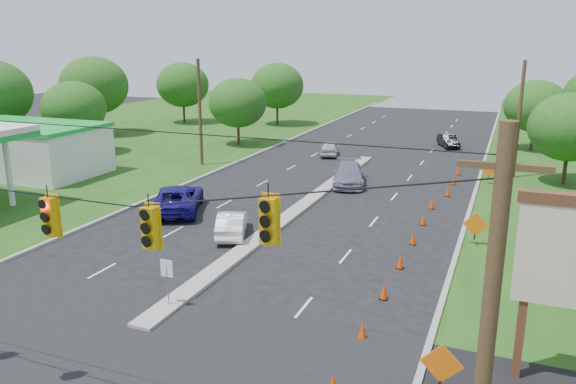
% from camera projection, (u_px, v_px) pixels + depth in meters
% --- Properties ---
extents(curb_left, '(0.25, 110.00, 0.16)m').
position_uv_depth(curb_left, '(227.00, 167.00, 47.59)').
color(curb_left, gray).
rests_on(curb_left, ground).
extents(curb_right, '(0.25, 110.00, 0.16)m').
position_uv_depth(curb_right, '(476.00, 190.00, 40.33)').
color(curb_right, gray).
rests_on(curb_right, ground).
extents(median, '(1.00, 34.00, 0.18)m').
position_uv_depth(median, '(301.00, 208.00, 35.89)').
color(median, gray).
rests_on(median, ground).
extents(median_sign, '(0.55, 0.06, 2.05)m').
position_uv_depth(median_sign, '(167.00, 274.00, 22.07)').
color(median_sign, gray).
rests_on(median_sign, ground).
extents(signal_span, '(25.60, 0.32, 9.00)m').
position_uv_depth(signal_span, '(9.00, 249.00, 14.90)').
color(signal_span, '#422D1C').
rests_on(signal_span, ground).
extents(utility_pole_far_left, '(0.28, 0.28, 9.00)m').
position_uv_depth(utility_pole_far_left, '(200.00, 113.00, 47.29)').
color(utility_pole_far_left, '#422D1C').
rests_on(utility_pole_far_left, ground).
extents(utility_pole_far_right, '(0.28, 0.28, 9.00)m').
position_uv_depth(utility_pole_far_right, '(519.00, 121.00, 42.79)').
color(utility_pole_far_right, '#422D1C').
rests_on(utility_pole_far_right, ground).
extents(gas_station, '(18.40, 19.70, 5.20)m').
position_uv_depth(gas_station, '(10.00, 146.00, 43.05)').
color(gas_station, white).
rests_on(gas_station, ground).
extents(cone_0, '(0.32, 0.32, 0.70)m').
position_uv_depth(cone_0, '(333.00, 384.00, 16.86)').
color(cone_0, '#EC3800').
rests_on(cone_0, ground).
extents(cone_1, '(0.32, 0.32, 0.70)m').
position_uv_depth(cone_1, '(362.00, 330.00, 20.00)').
color(cone_1, '#EC3800').
rests_on(cone_1, ground).
extents(cone_2, '(0.32, 0.32, 0.70)m').
position_uv_depth(cone_2, '(384.00, 291.00, 23.14)').
color(cone_2, '#EC3800').
rests_on(cone_2, ground).
extents(cone_3, '(0.32, 0.32, 0.70)m').
position_uv_depth(cone_3, '(400.00, 261.00, 26.27)').
color(cone_3, '#EC3800').
rests_on(cone_3, ground).
extents(cone_4, '(0.32, 0.32, 0.70)m').
position_uv_depth(cone_4, '(413.00, 238.00, 29.41)').
color(cone_4, '#EC3800').
rests_on(cone_4, ground).
extents(cone_5, '(0.32, 0.32, 0.70)m').
position_uv_depth(cone_5, '(423.00, 219.00, 32.55)').
color(cone_5, '#EC3800').
rests_on(cone_5, ground).
extents(cone_6, '(0.32, 0.32, 0.70)m').
position_uv_depth(cone_6, '(432.00, 204.00, 35.69)').
color(cone_6, '#EC3800').
rests_on(cone_6, ground).
extents(cone_7, '(0.32, 0.32, 0.70)m').
position_uv_depth(cone_7, '(448.00, 191.00, 38.61)').
color(cone_7, '#EC3800').
rests_on(cone_7, ground).
extents(cone_8, '(0.32, 0.32, 0.70)m').
position_uv_depth(cone_8, '(453.00, 180.00, 41.75)').
color(cone_8, '#EC3800').
rests_on(cone_8, ground).
extents(cone_9, '(0.32, 0.32, 0.70)m').
position_uv_depth(cone_9, '(458.00, 170.00, 44.89)').
color(cone_9, '#EC3800').
rests_on(cone_9, ground).
extents(cone_10, '(0.32, 0.32, 0.70)m').
position_uv_depth(cone_10, '(462.00, 162.00, 48.02)').
color(cone_10, '#EC3800').
rests_on(cone_10, ground).
extents(work_sign_0, '(1.27, 0.58, 1.37)m').
position_uv_depth(work_sign_0, '(441.00, 366.00, 16.49)').
color(work_sign_0, black).
rests_on(work_sign_0, ground).
extents(work_sign_1, '(1.27, 0.58, 1.37)m').
position_uv_depth(work_sign_1, '(476.00, 226.00, 29.04)').
color(work_sign_1, black).
rests_on(work_sign_1, ground).
extents(work_sign_2, '(1.27, 0.58, 1.37)m').
position_uv_depth(work_sign_2, '(489.00, 170.00, 41.59)').
color(work_sign_2, black).
rests_on(work_sign_2, ground).
extents(tree_2, '(5.88, 5.88, 6.86)m').
position_uv_depth(tree_2, '(74.00, 108.00, 52.19)').
color(tree_2, black).
rests_on(tree_2, ground).
extents(tree_3, '(7.56, 7.56, 8.82)m').
position_uv_depth(tree_3, '(94.00, 85.00, 62.99)').
color(tree_3, black).
rests_on(tree_3, ground).
extents(tree_4, '(6.72, 6.72, 7.84)m').
position_uv_depth(tree_4, '(183.00, 85.00, 72.47)').
color(tree_4, black).
rests_on(tree_4, ground).
extents(tree_5, '(5.88, 5.88, 6.86)m').
position_uv_depth(tree_5, '(238.00, 103.00, 56.84)').
color(tree_5, black).
rests_on(tree_5, ground).
extents(tree_6, '(6.72, 6.72, 7.84)m').
position_uv_depth(tree_6, '(277.00, 86.00, 70.85)').
color(tree_6, black).
rests_on(tree_6, ground).
extents(tree_9, '(5.88, 5.88, 6.86)m').
position_uv_depth(tree_9, '(570.00, 127.00, 40.67)').
color(tree_9, black).
rests_on(tree_9, ground).
extents(tree_12, '(5.88, 5.88, 6.86)m').
position_uv_depth(tree_12, '(536.00, 106.00, 53.95)').
color(tree_12, black).
rests_on(tree_12, ground).
extents(white_sedan, '(2.95, 4.41, 1.37)m').
position_uv_depth(white_sedan, '(232.00, 223.00, 30.69)').
color(white_sedan, white).
rests_on(white_sedan, ground).
extents(blue_pickup, '(4.99, 6.63, 1.67)m').
position_uv_depth(blue_pickup, '(177.00, 198.00, 35.07)').
color(blue_pickup, navy).
rests_on(blue_pickup, ground).
extents(silver_car_far, '(3.59, 5.90, 1.60)m').
position_uv_depth(silver_car_far, '(348.00, 174.00, 41.67)').
color(silver_car_far, slate).
rests_on(silver_car_far, ground).
extents(silver_car_oncoming, '(2.60, 4.27, 1.36)m').
position_uv_depth(silver_car_oncoming, '(329.00, 148.00, 52.44)').
color(silver_car_oncoming, '#BDBDBE').
rests_on(silver_car_oncoming, ground).
extents(dark_car_receding, '(2.78, 4.19, 1.30)m').
position_uv_depth(dark_car_receding, '(448.00, 141.00, 56.69)').
color(dark_car_receding, black).
rests_on(dark_car_receding, ground).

